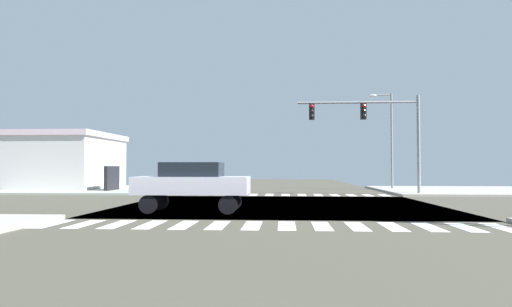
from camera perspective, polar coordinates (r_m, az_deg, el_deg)
The scene contains 9 objects.
ground at distance 20.19m, azimuth 3.17°, elevation -6.68°, with size 90.00×90.00×0.05m.
sidewalk_corner_ne at distance 34.62m, azimuth 25.50°, elevation -4.33°, with size 12.00×12.00×0.14m.
sidewalk_corner_nw at distance 34.76m, azimuth -18.66°, elevation -4.41°, with size 12.00×12.00×0.14m.
crosswalk_near at distance 12.93m, azimuth 1.75°, elevation -9.27°, with size 13.50×2.00×0.01m.
crosswalk_far at distance 27.47m, azimuth 2.79°, elevation -5.34°, with size 13.50×2.00×0.01m.
traffic_signal_mast at distance 28.23m, azimuth 14.41°, elevation 4.07°, with size 7.49×0.55×6.13m.
street_lamp at distance 35.26m, azimuth 16.67°, elevation 2.74°, with size 1.78×0.32×7.36m.
bank_building at distance 37.83m, azimuth -26.49°, elevation -0.93°, with size 13.07×8.11×4.30m.
sedan_nearside_1 at distance 16.99m, azimuth -8.21°, elevation -3.71°, with size 4.30×1.80×1.88m.
Camera 1 is at (0.19, -20.12, 1.67)m, focal length 31.03 mm.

